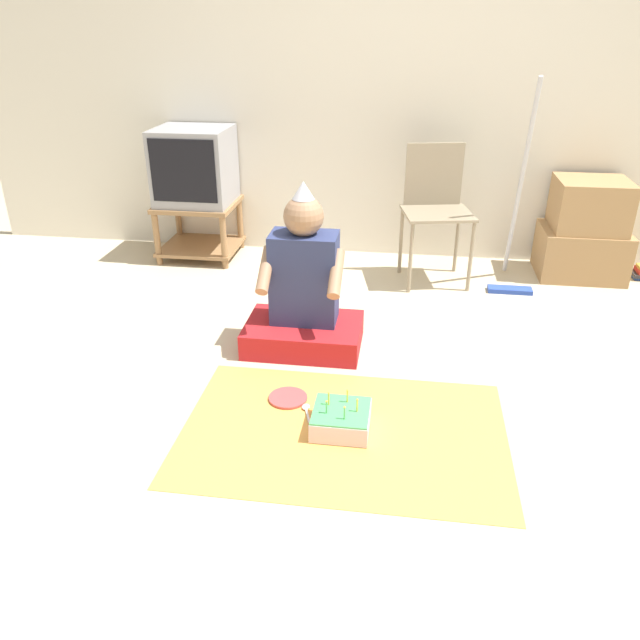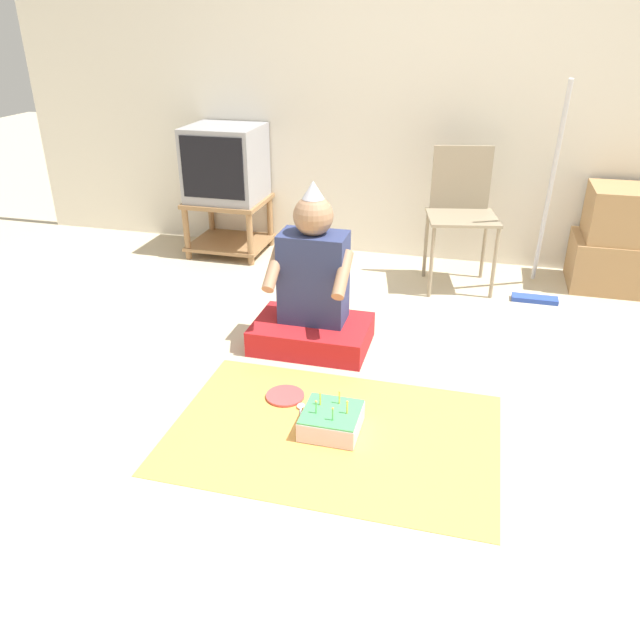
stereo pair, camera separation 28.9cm
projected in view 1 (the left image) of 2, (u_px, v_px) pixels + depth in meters
ground_plane at (393, 411)px, 2.85m from camera, size 16.00×16.00×0.00m
wall_back at (415, 73)px, 4.18m from camera, size 6.40×0.06×2.55m
tv_stand at (199, 224)px, 4.57m from camera, size 0.55×0.51×0.41m
tv at (194, 166)px, 4.39m from camera, size 0.51×0.48×0.52m
folding_chair at (436, 202)px, 4.07m from camera, size 0.50×0.46×0.89m
cardboard_box_stack at (585, 232)px, 4.20m from camera, size 0.56×0.44×0.66m
dust_mop at (516, 229)px, 3.97m from camera, size 0.28×0.38×1.32m
person_seated at (304, 296)px, 3.29m from camera, size 0.62×0.43×0.90m
party_cloth at (343, 432)px, 2.70m from camera, size 1.40×0.94×0.01m
birthday_cake at (341, 419)px, 2.70m from camera, size 0.25×0.25×0.16m
paper_plate at (288, 398)px, 2.92m from camera, size 0.18×0.18×0.01m
plastic_spoon_near at (306, 409)px, 2.84m from camera, size 0.06×0.14×0.01m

